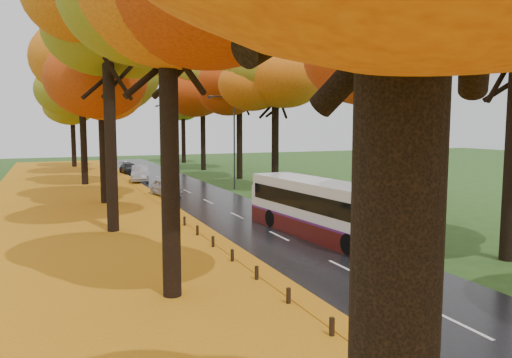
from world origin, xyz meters
TOP-DOWN VIEW (x-y plane):
  - ground at (0.00, 0.00)m, footprint 160.00×160.00m
  - road at (0.00, 25.00)m, footprint 6.50×90.00m
  - centre_line at (0.00, 25.00)m, footprint 0.12×90.00m
  - leaf_verge at (-9.00, 25.00)m, footprint 12.00×90.00m
  - leaf_drift at (-3.05, 25.00)m, footprint 0.90×90.00m
  - trees_left at (-7.18, 27.06)m, footprint 9.20×74.00m
  - trees_right at (7.19, 26.91)m, footprint 9.30×74.20m
  - bollard_row at (-3.70, 4.70)m, footprint 0.11×23.51m
  - streetlamp_near at (3.95, 8.00)m, footprint 2.45×0.18m
  - streetlamp_mid at (3.95, 30.00)m, footprint 2.45×0.18m
  - streetlamp_far at (3.95, 52.00)m, footprint 2.45×0.18m
  - bus at (1.93, 11.13)m, footprint 3.39×10.63m
  - car_white at (-2.17, 28.29)m, footprint 2.06×4.03m
  - car_silver at (-2.35, 38.84)m, footprint 2.44×4.85m
  - car_dark at (-2.18, 47.27)m, footprint 2.04×4.13m

SIDE VIEW (x-z plane):
  - ground at x=0.00m, z-range 0.00..0.00m
  - leaf_verge at x=-9.00m, z-range 0.00..0.02m
  - road at x=0.00m, z-range 0.00..0.04m
  - leaf_drift at x=-3.05m, z-range 0.04..0.05m
  - centre_line at x=0.00m, z-range 0.04..0.05m
  - bollard_row at x=-3.70m, z-range 0.00..0.52m
  - car_dark at x=-2.18m, z-range 0.04..1.19m
  - car_white at x=-2.17m, z-range 0.04..1.35m
  - car_silver at x=-2.35m, z-range 0.04..1.57m
  - bus at x=1.93m, z-range 0.11..2.85m
  - streetlamp_near at x=3.95m, z-range 0.71..8.71m
  - streetlamp_mid at x=3.95m, z-range 0.71..8.71m
  - streetlamp_far at x=3.95m, z-range 0.71..8.71m
  - trees_left at x=-7.18m, z-range 2.59..16.48m
  - trees_right at x=7.19m, z-range 2.71..16.67m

